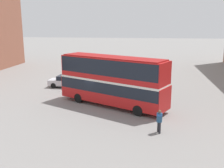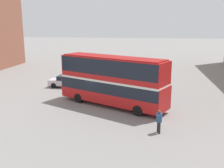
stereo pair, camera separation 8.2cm
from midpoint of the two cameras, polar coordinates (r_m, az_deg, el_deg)
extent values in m
plane|color=gray|center=(26.73, -2.89, -4.24)|extent=(240.00, 240.00, 0.00)
cube|color=red|center=(25.61, 0.09, -1.51)|extent=(11.15, 7.32, 2.17)
cube|color=red|center=(25.15, 0.09, 3.30)|extent=(10.97, 7.18, 2.19)
cube|color=black|center=(25.49, 0.09, -0.44)|extent=(11.07, 7.30, 1.07)
cube|color=black|center=(25.10, 0.09, 3.90)|extent=(10.83, 7.13, 1.50)
cube|color=silver|center=(25.35, 0.09, 0.93)|extent=(11.06, 7.29, 0.20)
cube|color=maroon|center=(24.98, 0.09, 5.89)|extent=(10.44, 6.79, 0.10)
cylinder|color=black|center=(25.09, 8.36, -4.36)|extent=(1.01, 0.71, 0.99)
cylinder|color=black|center=(23.16, 5.79, -5.79)|extent=(1.01, 0.71, 0.99)
cylinder|color=black|center=(28.71, -4.12, -2.01)|extent=(1.01, 0.71, 0.99)
cylinder|color=black|center=(27.03, -7.17, -3.04)|extent=(1.01, 0.71, 0.99)
cylinder|color=#232328|center=(19.86, 10.40, -9.42)|extent=(0.16, 0.16, 0.86)
cylinder|color=#232328|center=(20.09, 10.11, -9.13)|extent=(0.16, 0.16, 0.86)
cylinder|color=navy|center=(19.70, 10.34, -7.20)|extent=(0.53, 0.53, 0.68)
cylinder|color=#28569E|center=(19.63, 10.37, -6.60)|extent=(0.56, 0.56, 0.15)
sphere|color=brown|center=(19.54, 10.40, -5.92)|extent=(0.23, 0.23, 0.23)
cube|color=slate|center=(41.97, -1.83, 3.06)|extent=(4.27, 2.34, 0.70)
cube|color=black|center=(41.82, -1.62, 3.90)|extent=(2.30, 1.91, 0.57)
cylinder|color=black|center=(41.63, -3.83, 2.53)|extent=(0.70, 0.30, 0.67)
cylinder|color=black|center=(43.19, -3.11, 2.93)|extent=(0.70, 0.30, 0.67)
cylinder|color=black|center=(40.89, -0.48, 2.37)|extent=(0.70, 0.30, 0.67)
cylinder|color=black|center=(42.47, 0.13, 2.78)|extent=(0.70, 0.30, 0.67)
cube|color=silver|center=(33.83, -10.02, 0.39)|extent=(4.13, 1.96, 0.69)
cube|color=black|center=(33.65, -9.80, 1.39)|extent=(2.17, 1.71, 0.53)
cylinder|color=black|center=(33.61, -12.49, -0.32)|extent=(0.68, 0.24, 0.67)
cylinder|color=black|center=(35.08, -11.47, 0.29)|extent=(0.68, 0.24, 0.67)
cylinder|color=black|center=(32.73, -8.41, -0.51)|extent=(0.68, 0.24, 0.67)
cylinder|color=black|center=(34.24, -7.55, 0.13)|extent=(0.68, 0.24, 0.67)
camera|label=1|loc=(0.04, -89.91, 0.02)|focal=42.00mm
camera|label=2|loc=(0.04, 90.09, -0.02)|focal=42.00mm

